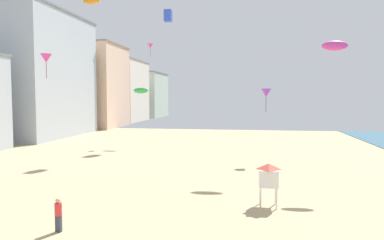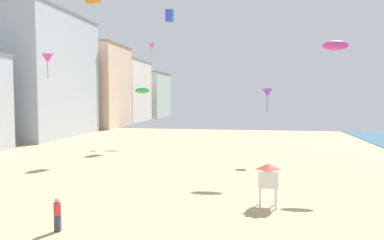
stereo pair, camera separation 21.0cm
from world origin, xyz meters
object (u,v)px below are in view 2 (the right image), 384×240
kite_blue_box (170,16)px  kite_green_parafoil (142,91)px  kite_magenta_delta_2 (152,46)px  kite_magenta_delta (47,58)px  kite_magenta_parafoil (335,46)px  kite_orange_parafoil (93,1)px  kite_flyer (57,213)px  lifeguard_stand (268,176)px  kite_purple_delta (267,93)px

kite_blue_box → kite_green_parafoil: kite_blue_box is taller
kite_green_parafoil → kite_magenta_delta_2: (0.16, 4.08, 6.26)m
kite_magenta_delta → kite_magenta_parafoil: kite_magenta_delta is taller
kite_orange_parafoil → kite_magenta_delta_2: (5.06, 7.76, -4.40)m
kite_flyer → kite_blue_box: kite_blue_box is taller
kite_flyer → lifeguard_stand: lifeguard_stand is taller
kite_magenta_delta_2 → kite_purple_delta: kite_magenta_delta_2 is taller
kite_magenta_delta → kite_purple_delta: size_ratio=1.03×
kite_magenta_delta → kite_orange_parafoil: bearing=86.1°
lifeguard_stand → kite_magenta_parafoil: (4.98, 6.67, 8.32)m
kite_orange_parafoil → kite_magenta_delta_2: 10.26m
kite_flyer → kite_blue_box: 36.61m
kite_magenta_delta_2 → kite_magenta_parafoil: kite_magenta_delta_2 is taller
kite_flyer → kite_blue_box: (-2.04, 32.65, 16.43)m
lifeguard_stand → kite_orange_parafoil: 32.49m
kite_purple_delta → kite_orange_parafoil: bearing=166.9°
kite_flyer → kite_green_parafoil: 30.42m
lifeguard_stand → kite_flyer: bearing=-129.6°
kite_green_parafoil → kite_magenta_delta: 14.15m
kite_blue_box → kite_magenta_parafoil: bearing=-49.9°
lifeguard_stand → kite_green_parafoil: 28.59m
kite_blue_box → kite_purple_delta: bearing=-42.9°
kite_magenta_parafoil → kite_magenta_delta: bearing=170.3°
kite_flyer → kite_magenta_delta: 21.71m
kite_green_parafoil → kite_orange_parafoil: 12.29m
kite_blue_box → kite_magenta_delta: 19.47m
kite_green_parafoil → kite_magenta_parafoil: 26.46m
kite_magenta_parafoil → kite_flyer: bearing=-140.8°
kite_flyer → kite_green_parafoil: size_ratio=0.84×
kite_orange_parafoil → kite_magenta_delta: (-0.62, -9.02, -7.74)m
kite_green_parafoil → kite_magenta_delta: size_ratio=0.82×
kite_blue_box → kite_magenta_delta_2: kite_blue_box is taller
kite_magenta_delta_2 → kite_orange_parafoil: bearing=-123.1°
kite_orange_parafoil → kite_magenta_delta_2: kite_orange_parafoil is taller
kite_green_parafoil → kite_orange_parafoil: kite_orange_parafoil is taller
kite_flyer → kite_blue_box: bearing=167.7°
lifeguard_stand → kite_orange_parafoil: (-19.93, 20.04, 16.02)m
kite_magenta_delta → kite_magenta_delta_2: (5.68, 16.78, 3.35)m
kite_flyer → kite_magenta_delta_2: kite_magenta_delta_2 is taller
lifeguard_stand → kite_purple_delta: bearing=109.3°
kite_magenta_delta → kite_magenta_parafoil: bearing=-9.7°
kite_flyer → lifeguard_stand: (10.09, 5.64, 0.92)m
kite_flyer → kite_magenta_delta: (-10.46, 16.66, 9.20)m
kite_flyer → kite_magenta_delta_2: size_ratio=0.91×
kite_purple_delta → kite_magenta_parafoil: bearing=-62.5°
kite_magenta_parafoil → kite_purple_delta: bearing=117.5°
kite_magenta_delta → kite_purple_delta: bearing=11.4°
kite_orange_parafoil → kite_magenta_parafoil: 29.30m
lifeguard_stand → kite_magenta_parafoil: kite_magenta_parafoil is taller
kite_magenta_delta_2 → kite_magenta_parafoil: (19.85, -21.14, -3.30)m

